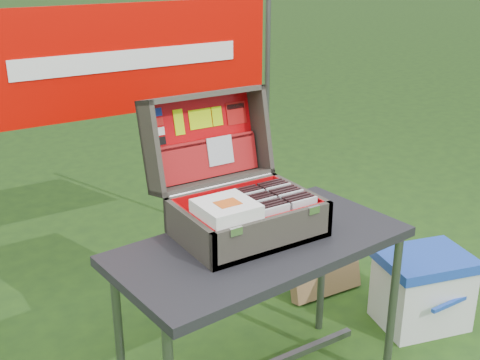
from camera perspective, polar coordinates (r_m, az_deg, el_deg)
table at (r=2.57m, az=1.90°, el=-13.16°), size 1.23×0.70×0.74m
table_top at (r=2.40m, az=2.00°, el=-6.23°), size 1.23×0.70×0.04m
table_leg_fr at (r=2.73m, az=14.22°, el=-12.12°), size 0.04×0.04×0.70m
table_leg_bl at (r=2.56m, az=-11.40°, el=-14.36°), size 0.04×0.04×0.70m
table_leg_br at (r=3.02m, az=7.78°, el=-8.24°), size 0.04×0.04×0.70m
suitcase at (r=2.39m, az=-0.06°, el=0.95°), size 0.55×0.55×0.51m
suitcase_base_bottom at (r=2.44m, az=0.70°, el=-4.91°), size 0.55×0.39×0.02m
suitcase_base_wall_front at (r=2.27m, az=3.28°, el=-5.20°), size 0.55×0.02×0.15m
suitcase_base_wall_back at (r=2.56m, az=-1.57°, el=-2.11°), size 0.55×0.02×0.15m
suitcase_base_wall_left at (r=2.29m, az=-4.87°, el=-5.02°), size 0.02×0.39×0.15m
suitcase_base_wall_right at (r=2.55m, az=5.70°, el=-2.23°), size 0.02×0.39×0.15m
suitcase_liner_floor at (r=2.43m, az=0.71°, el=-4.62°), size 0.51×0.35×0.01m
suitcase_latch_left at (r=2.15m, az=-0.38°, el=-4.90°), size 0.05×0.01×0.03m
suitcase_latch_right at (r=2.34m, az=7.01°, el=-2.84°), size 0.05×0.01×0.03m
suitcase_hinge at (r=2.54m, az=-1.71°, el=-0.49°), size 0.50×0.02×0.02m
suitcase_lid_back at (r=2.63m, az=-3.73°, el=3.97°), size 0.55×0.11×0.39m
suitcase_lid_rim_far at (r=2.56m, az=-3.62°, el=8.05°), size 0.55×0.15×0.05m
suitcase_lid_rim_near at (r=2.60m, az=-2.55°, el=-0.11°), size 0.55×0.15×0.05m
suitcase_lid_rim_left at (r=2.46m, az=-8.45°, el=2.94°), size 0.02×0.23×0.42m
suitcase_lid_rim_right at (r=2.71m, az=1.82°, el=4.82°), size 0.02×0.23×0.42m
suitcase_lid_liner at (r=2.62m, az=-3.59°, el=3.96°), size 0.50×0.08×0.34m
suitcase_liner_wall_front at (r=2.28m, az=3.09°, el=-4.82°), size 0.51×0.01×0.13m
suitcase_liner_wall_back at (r=2.54m, az=-1.41°, el=-1.99°), size 0.51×0.01×0.13m
suitcase_liner_wall_left at (r=2.29m, az=-4.57°, el=-4.70°), size 0.01×0.35×0.13m
suitcase_liner_wall_right at (r=2.54m, az=5.46°, el=-2.07°), size 0.01×0.35×0.13m
suitcase_lid_pocket at (r=2.61m, az=-3.13°, el=1.97°), size 0.49×0.07×0.16m
suitcase_pocket_edge at (r=2.60m, az=-3.30°, el=3.67°), size 0.48×0.02×0.02m
suitcase_pocket_cd at (r=2.62m, az=-1.90°, el=2.81°), size 0.12×0.04×0.12m
lid_sticker_cc_a at (r=2.52m, az=-7.99°, el=6.37°), size 0.05×0.01×0.03m
lid_sticker_cc_b at (r=2.52m, az=-7.86°, el=5.47°), size 0.05×0.01×0.03m
lid_sticker_cc_c at (r=2.52m, az=-7.73°, el=4.57°), size 0.05×0.01×0.03m
lid_sticker_cc_d at (r=2.52m, az=-7.60°, el=3.67°), size 0.05×0.01×0.03m
lid_card_neon_tall at (r=2.56m, az=-5.81°, el=5.47°), size 0.04×0.03×0.11m
lid_card_neon_main at (r=2.61m, az=-3.78°, el=5.81°), size 0.11×0.02×0.08m
lid_card_neon_small at (r=2.65m, az=-2.18°, el=6.07°), size 0.05×0.02×0.08m
lid_sticker_band at (r=2.69m, az=-0.36°, el=6.36°), size 0.10×0.03×0.10m
lid_sticker_band_bar at (r=2.69m, az=-0.44°, el=6.99°), size 0.09×0.01×0.02m
cd_left_0 at (r=2.31m, az=3.48°, el=-4.14°), size 0.12×0.01×0.14m
cd_left_1 at (r=2.32m, az=3.16°, el=-3.95°), size 0.12×0.01×0.14m
cd_left_2 at (r=2.34m, az=2.86°, el=-3.76°), size 0.12×0.01×0.14m
cd_left_3 at (r=2.35m, az=2.55°, el=-3.58°), size 0.12×0.01×0.14m
cd_left_4 at (r=2.37m, az=2.25°, el=-3.39°), size 0.12×0.01×0.14m
cd_left_5 at (r=2.39m, az=1.96°, el=-3.21°), size 0.12×0.01×0.14m
cd_left_6 at (r=2.40m, az=1.67°, el=-3.04°), size 0.12×0.01×0.14m
cd_left_7 at (r=2.42m, az=1.38°, el=-2.86°), size 0.12×0.01×0.14m
cd_left_8 at (r=2.44m, az=1.10°, el=-2.69°), size 0.12×0.01×0.14m
cd_left_9 at (r=2.45m, az=0.82°, el=-2.52°), size 0.12×0.01×0.14m
cd_left_10 at (r=2.47m, az=0.54°, el=-2.35°), size 0.12×0.01×0.14m
cd_left_11 at (r=2.49m, az=0.27°, el=-2.18°), size 0.12×0.01×0.14m
cd_right_0 at (r=2.38m, az=6.08°, el=-3.40°), size 0.12×0.01×0.14m
cd_right_1 at (r=2.40m, az=5.76°, el=-3.22°), size 0.12×0.01×0.14m
cd_right_2 at (r=2.41m, az=5.44°, el=-3.04°), size 0.12×0.01×0.14m
cd_right_3 at (r=2.43m, az=5.13°, el=-2.87°), size 0.12×0.01×0.14m
cd_right_4 at (r=2.44m, az=4.83°, el=-2.70°), size 0.12×0.01×0.14m
cd_right_5 at (r=2.46m, az=4.52°, el=-2.53°), size 0.12×0.01×0.14m
cd_right_6 at (r=2.47m, az=4.22°, el=-2.36°), size 0.12×0.01×0.14m
cd_right_7 at (r=2.49m, az=3.93°, el=-2.20°), size 0.12×0.01×0.14m
cd_right_8 at (r=2.51m, az=3.64°, el=-2.03°), size 0.12×0.01×0.14m
cd_right_9 at (r=2.52m, az=3.35°, el=-1.87°), size 0.12×0.01×0.14m
cd_right_10 at (r=2.54m, az=3.06°, el=-1.71°), size 0.12×0.01×0.14m
cd_right_11 at (r=2.55m, az=2.78°, el=-1.56°), size 0.12×0.01×0.14m
songbook_0 at (r=2.25m, az=-1.30°, el=-3.26°), size 0.21×0.21×0.00m
songbook_1 at (r=2.25m, az=-1.30°, el=-3.14°), size 0.21×0.21×0.00m
songbook_2 at (r=2.25m, az=-1.30°, el=-3.02°), size 0.21×0.21×0.00m
songbook_3 at (r=2.25m, az=-1.30°, el=-2.91°), size 0.21×0.21×0.00m
songbook_4 at (r=2.25m, az=-1.31°, el=-2.79°), size 0.21×0.21×0.00m
songbook_5 at (r=2.24m, az=-1.31°, el=-2.67°), size 0.21×0.21×0.00m
songbook_6 at (r=2.24m, az=-1.31°, el=-2.56°), size 0.21×0.21×0.00m
songbook_7 at (r=2.24m, az=-1.31°, el=-2.44°), size 0.21×0.21×0.00m
songbook_8 at (r=2.24m, az=-1.31°, el=-2.32°), size 0.21×0.21×0.00m
songbook_9 at (r=2.24m, az=-1.31°, el=-2.20°), size 0.21×0.21×0.00m
songbook_graphic at (r=2.23m, az=-1.18°, el=-2.19°), size 0.09×0.07×0.00m
cooler at (r=3.25m, az=16.90°, el=-9.90°), size 0.51×0.44×0.39m
cooler_body at (r=3.26m, az=16.85°, el=-10.30°), size 0.49×0.41×0.34m
cooler_lid at (r=3.17m, az=17.22°, el=-7.26°), size 0.51×0.44×0.05m
cooler_handle at (r=3.15m, az=19.41°, el=-10.95°), size 0.26×0.02×0.02m
cardboard_box at (r=3.40m, az=7.88°, el=-7.03°), size 0.44×0.20×0.46m
banner_post_right at (r=3.64m, az=2.54°, el=5.56°), size 0.03×0.03×1.70m
banner at (r=3.13m, az=-10.35°, el=11.19°), size 1.60×0.02×0.55m
banner_text at (r=3.12m, az=-10.26°, el=11.16°), size 1.20×0.00×0.10m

